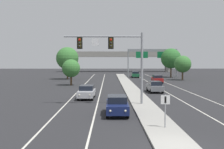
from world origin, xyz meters
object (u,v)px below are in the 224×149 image
Objects in this scene: tree_far_right_a at (183,64)px; highway_sign_gantry at (153,54)px; car_receding_green at (135,74)px; overhead_signal_mast at (117,52)px; tree_far_left_c at (71,68)px; tree_far_left_a at (67,58)px; car_oncoming_silver at (87,92)px; car_receding_grey at (155,86)px; car_receding_red at (157,79)px; median_sign_post at (165,106)px; car_oncoming_navy at (117,105)px; tree_far_right_b at (171,58)px.

highway_sign_gantry is at bearing 112.24° from tree_far_right_a.
highway_sign_gantry is (4.81, 2.47, 5.34)m from car_receding_green.
tree_far_right_a is (4.92, -12.02, -2.55)m from highway_sign_gantry.
overhead_signal_mast is 23.53m from tree_far_left_c.
car_receding_green is 0.60× the size of tree_far_left_a.
tree_far_left_a is (-16.56, -6.55, 4.12)m from car_receding_green.
car_receding_green is (9.52, 39.32, 0.00)m from car_oncoming_silver.
car_receding_grey is 17.33m from tree_far_left_c.
highway_sign_gantry is at bearing 71.07° from car_oncoming_silver.
car_oncoming_silver is at bearing -77.87° from tree_far_left_a.
tree_far_left_c is at bearing -163.45° from car_receding_red.
tree_far_left_a reaches higher than car_receding_grey.
car_oncoming_navy is (-3.02, 5.17, -0.77)m from median_sign_post.
car_receding_red is at bearing -132.98° from tree_far_right_a.
tree_far_left_c is at bearing -152.09° from tree_far_right_a.
tree_far_right_a is at bearing 27.91° from tree_far_left_c.
tree_far_left_c reaches higher than median_sign_post.
car_oncoming_navy is 10.23m from car_oncoming_silver.
tree_far_right_b reaches higher than median_sign_post.
car_oncoming_silver is at bearing -103.60° from car_receding_green.
median_sign_post is 57.38m from highway_sign_gantry.
highway_sign_gantry reaches higher than car_oncoming_silver.
highway_sign_gantry is (10.92, 46.58, 0.80)m from overhead_signal_mast.
car_receding_red is 0.81× the size of tree_far_right_a.
highway_sign_gantry is at bearing 27.13° from car_receding_green.
overhead_signal_mast is 1.05× the size of tree_far_left_a.
tree_far_right_a is 0.74× the size of tree_far_right_b.
car_receding_green is at bearing 99.05° from car_receding_red.
overhead_signal_mast is 1.06× the size of tree_far_right_b.
car_receding_grey and car_receding_green have the same top height.
tree_far_right_a is 9.72m from tree_far_right_b.
tree_far_left_c is at bearing -79.33° from tree_far_left_a.
median_sign_post is 0.40× the size of tree_far_right_a.
highway_sign_gantry is 1.76× the size of tree_far_left_a.
highway_sign_gantry is at bearing 151.47° from tree_far_right_b.
car_receding_green is (3.18, 54.17, -0.77)m from median_sign_post.
car_oncoming_silver is 44.50m from highway_sign_gantry.
tree_far_right_b reaches higher than overhead_signal_mast.
overhead_signal_mast is at bearing -109.16° from tree_far_right_b.
tree_far_left_a is (-19.28, 10.53, 4.12)m from car_receding_red.
overhead_signal_mast reaches higher than car_receding_red.
car_receding_grey is 1.01× the size of car_receding_red.
tree_far_left_a reaches higher than tree_far_right_b.
highway_sign_gantry is (5.16, 35.28, 5.34)m from car_receding_grey.
overhead_signal_mast reaches higher than car_receding_green.
car_oncoming_navy is at bearing -102.08° from highway_sign_gantry.
highway_sign_gantry is at bearing 76.80° from overhead_signal_mast.
tree_far_left_c reaches higher than car_oncoming_silver.
car_oncoming_navy is 49.39m from car_receding_green.
car_receding_grey is at bearing 70.10° from car_oncoming_navy.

